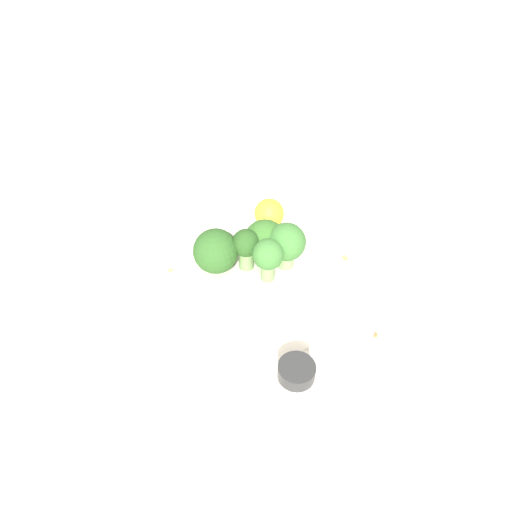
% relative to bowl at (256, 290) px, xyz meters
% --- Properties ---
extents(ground_plane, '(3.00, 3.00, 0.00)m').
position_rel_bowl_xyz_m(ground_plane, '(0.00, 0.00, -0.03)').
color(ground_plane, silver).
extents(bowl, '(0.18, 0.18, 0.05)m').
position_rel_bowl_xyz_m(bowl, '(0.00, 0.00, 0.00)').
color(bowl, silver).
rests_on(bowl, ground_plane).
extents(broccoli_floret_0, '(0.05, 0.05, 0.05)m').
position_rel_bowl_xyz_m(broccoli_floret_0, '(0.04, -0.02, 0.05)').
color(broccoli_floret_0, '#84AD66').
rests_on(broccoli_floret_0, bowl).
extents(broccoli_floret_1, '(0.04, 0.04, 0.06)m').
position_rel_bowl_xyz_m(broccoli_floret_1, '(-0.04, -0.01, 0.06)').
color(broccoli_floret_1, '#84AD66').
rests_on(broccoli_floret_1, bowl).
extents(broccoli_floret_2, '(0.05, 0.05, 0.05)m').
position_rel_bowl_xyz_m(broccoli_floret_2, '(-0.02, -0.02, 0.05)').
color(broccoli_floret_2, '#7A9E5B').
rests_on(broccoli_floret_2, bowl).
extents(broccoli_floret_3, '(0.03, 0.03, 0.05)m').
position_rel_bowl_xyz_m(broccoli_floret_3, '(0.01, -0.01, 0.06)').
color(broccoli_floret_3, '#7A9E5B').
rests_on(broccoli_floret_3, bowl).
extents(broccoli_floret_4, '(0.04, 0.04, 0.06)m').
position_rel_bowl_xyz_m(broccoli_floret_4, '(-0.01, 0.01, 0.06)').
color(broccoli_floret_4, '#7A9E5B').
rests_on(broccoli_floret_4, bowl).
extents(pepper_shaker, '(0.04, 0.04, 0.07)m').
position_rel_bowl_xyz_m(pepper_shaker, '(-0.01, 0.14, 0.01)').
color(pepper_shaker, silver).
rests_on(pepper_shaker, ground_plane).
extents(lemon_wedge, '(0.04, 0.04, 0.04)m').
position_rel_bowl_xyz_m(lemon_wedge, '(-0.05, -0.14, -0.01)').
color(lemon_wedge, yellow).
rests_on(lemon_wedge, ground_plane).
extents(almond_crumb_0, '(0.01, 0.01, 0.01)m').
position_rel_bowl_xyz_m(almond_crumb_0, '(-0.04, -0.10, -0.02)').
color(almond_crumb_0, olive).
rests_on(almond_crumb_0, ground_plane).
extents(almond_crumb_1, '(0.01, 0.01, 0.01)m').
position_rel_bowl_xyz_m(almond_crumb_1, '(-0.04, -0.13, -0.02)').
color(almond_crumb_1, '#AD7F4C').
rests_on(almond_crumb_1, ground_plane).
extents(almond_crumb_2, '(0.01, 0.01, 0.01)m').
position_rel_bowl_xyz_m(almond_crumb_2, '(-0.13, -0.05, -0.02)').
color(almond_crumb_2, tan).
rests_on(almond_crumb_2, ground_plane).
extents(almond_crumb_3, '(0.01, 0.01, 0.01)m').
position_rel_bowl_xyz_m(almond_crumb_3, '(-0.13, 0.08, -0.02)').
color(almond_crumb_3, olive).
rests_on(almond_crumb_3, ground_plane).
extents(almond_crumb_4, '(0.01, 0.01, 0.01)m').
position_rel_bowl_xyz_m(almond_crumb_4, '(0.10, -0.08, -0.02)').
color(almond_crumb_4, tan).
rests_on(almond_crumb_4, ground_plane).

